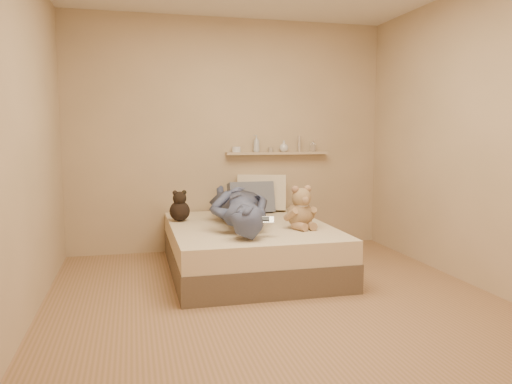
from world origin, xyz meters
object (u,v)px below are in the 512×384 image
object	(u,v)px
person	(239,206)
wall_shelf	(277,153)
bed	(249,248)
teddy_bear	(301,211)
dark_plush	(180,208)
game_console	(264,220)
pillow_cream	(262,193)
pillow_grey	(251,198)

from	to	relation	value
person	wall_shelf	size ratio (longest dim) A/B	1.32
bed	person	world-z (taller)	person
teddy_bear	bed	bearing A→B (deg)	145.31
bed	dark_plush	size ratio (longest dim) A/B	6.04
game_console	dark_plush	bearing A→B (deg)	123.15
person	bed	bearing A→B (deg)	-169.61
bed	pillow_cream	size ratio (longest dim) A/B	3.45
pillow_cream	person	world-z (taller)	pillow_cream
pillow_cream	wall_shelf	distance (m)	0.50
game_console	teddy_bear	size ratio (longest dim) A/B	0.44
dark_plush	pillow_cream	distance (m)	1.08
game_console	dark_plush	size ratio (longest dim) A/B	0.56
bed	teddy_bear	size ratio (longest dim) A/B	4.70
teddy_bear	pillow_grey	bearing A→B (deg)	103.68
game_console	pillow_cream	world-z (taller)	pillow_cream
game_console	pillow_grey	world-z (taller)	pillow_grey
bed	wall_shelf	xyz separation A→B (m)	(0.55, 0.91, 0.88)
game_console	teddy_bear	world-z (taller)	teddy_bear
bed	person	bearing A→B (deg)	-176.47
game_console	person	bearing A→B (deg)	99.24
teddy_bear	dark_plush	xyz separation A→B (m)	(-1.06, 0.65, -0.03)
dark_plush	teddy_bear	bearing A→B (deg)	-31.78
game_console	dark_plush	distance (m)	1.14
dark_plush	person	distance (m)	0.64
teddy_bear	pillow_grey	size ratio (longest dim) A/B	0.81
teddy_bear	wall_shelf	xyz separation A→B (m)	(0.12, 1.20, 0.48)
bed	game_console	world-z (taller)	game_console
bed	pillow_cream	xyz separation A→B (m)	(0.34, 0.83, 0.43)
bed	pillow_cream	world-z (taller)	pillow_cream
dark_plush	pillow_grey	world-z (taller)	pillow_grey
bed	pillow_grey	distance (m)	0.82
teddy_bear	person	distance (m)	0.60
bed	game_console	size ratio (longest dim) A/B	10.72
bed	teddy_bear	distance (m)	0.65
dark_plush	person	bearing A→B (deg)	-34.75
teddy_bear	person	size ratio (longest dim) A/B	0.25
wall_shelf	pillow_cream	bearing A→B (deg)	-159.04
pillow_cream	bed	bearing A→B (deg)	-112.50
teddy_bear	pillow_grey	xyz separation A→B (m)	(-0.24, 0.98, 0.00)
teddy_bear	dark_plush	world-z (taller)	teddy_bear
pillow_grey	wall_shelf	xyz separation A→B (m)	(0.36, 0.22, 0.48)
game_console	dark_plush	xyz separation A→B (m)	(-0.62, 0.95, -0.01)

